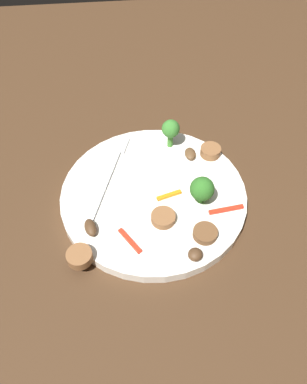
% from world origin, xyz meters
% --- Properties ---
extents(ground_plane, '(1.40, 1.40, 0.00)m').
position_xyz_m(ground_plane, '(0.00, 0.00, 0.00)').
color(ground_plane, '#422B19').
extents(plate, '(0.29, 0.29, 0.02)m').
position_xyz_m(plate, '(0.00, 0.00, 0.01)').
color(plate, white).
rests_on(plate, ground_plane).
extents(fork, '(0.17, 0.07, 0.00)m').
position_xyz_m(fork, '(0.05, 0.06, 0.02)').
color(fork, silver).
rests_on(fork, plate).
extents(broccoli_floret_0, '(0.04, 0.04, 0.05)m').
position_xyz_m(broccoli_floret_0, '(-0.02, -0.07, 0.05)').
color(broccoli_floret_0, '#347525').
rests_on(broccoli_floret_0, plate).
extents(broccoli_floret_1, '(0.03, 0.03, 0.05)m').
position_xyz_m(broccoli_floret_1, '(0.10, -0.04, 0.05)').
color(broccoli_floret_1, '#408630').
rests_on(broccoli_floret_1, plate).
extents(sausage_slice_0, '(0.04, 0.04, 0.01)m').
position_xyz_m(sausage_slice_0, '(0.07, -0.10, 0.02)').
color(sausage_slice_0, brown).
rests_on(sausage_slice_0, plate).
extents(sausage_slice_1, '(0.04, 0.04, 0.01)m').
position_xyz_m(sausage_slice_1, '(-0.10, 0.11, 0.02)').
color(sausage_slice_1, brown).
rests_on(sausage_slice_1, plate).
extents(sausage_slice_2, '(0.04, 0.04, 0.01)m').
position_xyz_m(sausage_slice_2, '(-0.05, -0.01, 0.02)').
color(sausage_slice_2, brown).
rests_on(sausage_slice_2, plate).
extents(sausage_slice_3, '(0.04, 0.04, 0.01)m').
position_xyz_m(sausage_slice_3, '(-0.09, -0.06, 0.02)').
color(sausage_slice_3, brown).
rests_on(sausage_slice_3, plate).
extents(mushroom_0, '(0.03, 0.02, 0.01)m').
position_xyz_m(mushroom_0, '(0.07, -0.07, 0.02)').
color(mushroom_0, brown).
rests_on(mushroom_0, plate).
extents(mushroom_1, '(0.03, 0.02, 0.01)m').
position_xyz_m(mushroom_1, '(-0.06, 0.10, 0.02)').
color(mushroom_1, '#4C331E').
rests_on(mushroom_1, plate).
extents(mushroom_2, '(0.03, 0.03, 0.01)m').
position_xyz_m(mushroom_2, '(-0.12, -0.04, 0.02)').
color(mushroom_2, '#4C331E').
rests_on(mushroom_2, plate).
extents(pepper_strip_0, '(0.04, 0.03, 0.00)m').
position_xyz_m(pepper_strip_0, '(-0.08, 0.04, 0.02)').
color(pepper_strip_0, red).
rests_on(pepper_strip_0, plate).
extents(pepper_strip_1, '(0.02, 0.04, 0.00)m').
position_xyz_m(pepper_strip_1, '(-0.01, -0.02, 0.02)').
color(pepper_strip_1, orange).
rests_on(pepper_strip_1, plate).
extents(pepper_strip_2, '(0.01, 0.05, 0.00)m').
position_xyz_m(pepper_strip_2, '(-0.05, -0.10, 0.02)').
color(pepper_strip_2, red).
rests_on(pepper_strip_2, plate).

